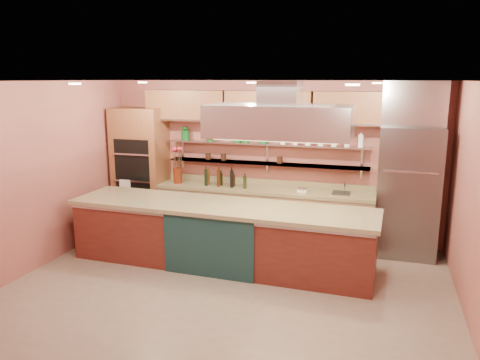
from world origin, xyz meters
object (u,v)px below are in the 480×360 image
(island, at_px, (221,235))
(flower_vase, at_px, (178,176))
(refrigerator, at_px, (408,192))
(green_canister, at_px, (245,137))
(copper_kettle, at_px, (212,137))
(kitchen_scale, at_px, (302,189))

(island, relative_size, flower_vase, 16.26)
(island, distance_m, flower_vase, 1.94)
(refrigerator, distance_m, green_canister, 2.90)
(flower_vase, xyz_separation_m, copper_kettle, (0.60, 0.22, 0.71))
(refrigerator, bearing_deg, island, -154.45)
(island, height_order, kitchen_scale, kitchen_scale)
(copper_kettle, bearing_deg, refrigerator, -3.84)
(kitchen_scale, height_order, copper_kettle, copper_kettle)
(refrigerator, relative_size, green_canister, 12.00)
(refrigerator, distance_m, copper_kettle, 3.51)
(refrigerator, bearing_deg, green_canister, 175.28)
(copper_kettle, height_order, green_canister, green_canister)
(island, bearing_deg, copper_kettle, 116.17)
(flower_vase, bearing_deg, green_canister, 10.09)
(refrigerator, height_order, copper_kettle, refrigerator)
(kitchen_scale, xyz_separation_m, green_canister, (-1.09, 0.22, 0.83))
(flower_vase, height_order, kitchen_scale, flower_vase)
(kitchen_scale, relative_size, green_canister, 0.90)
(island, xyz_separation_m, kitchen_scale, (1.02, 1.31, 0.49))
(kitchen_scale, bearing_deg, copper_kettle, -163.96)
(kitchen_scale, height_order, green_canister, green_canister)
(island, relative_size, kitchen_scale, 29.35)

